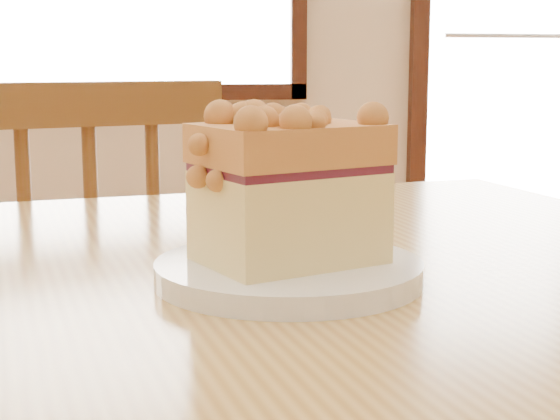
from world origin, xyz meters
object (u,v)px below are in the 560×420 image
cafe_table_main (123,392)px  cake_slice (288,187)px  cafe_chair_main (75,363)px  plate (289,272)px

cafe_table_main → cake_slice: size_ratio=7.74×
cafe_chair_main → plate: (0.18, -0.69, 0.30)m
cafe_table_main → cake_slice: (0.12, -0.07, 0.18)m
plate → cafe_chair_main: bearing=104.6°
cafe_table_main → plate: 0.18m
cafe_table_main → cafe_chair_main: size_ratio=1.34×
plate → cake_slice: size_ratio=1.31×
plate → cake_slice: 0.07m
cafe_table_main → plate: plate is taller
cafe_table_main → cake_slice: cake_slice is taller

